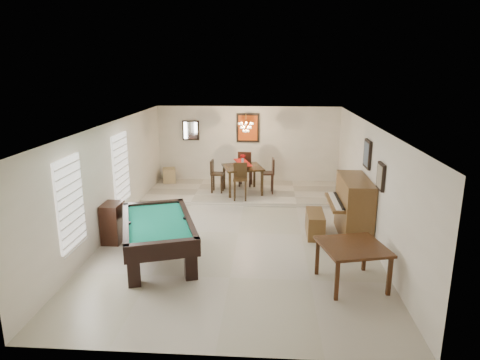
# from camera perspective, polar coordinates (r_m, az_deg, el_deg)

# --- Properties ---
(ground_plane) EXTENTS (6.00, 9.00, 0.02)m
(ground_plane) POSITION_cam_1_polar(r_m,az_deg,el_deg) (10.29, -0.23, -7.12)
(ground_plane) COLOR beige
(wall_back) EXTENTS (6.00, 0.04, 2.60)m
(wall_back) POSITION_cam_1_polar(r_m,az_deg,el_deg) (14.26, 1.06, 4.60)
(wall_back) COLOR silver
(wall_back) RESTS_ON ground_plane
(wall_front) EXTENTS (6.00, 0.04, 2.60)m
(wall_front) POSITION_cam_1_polar(r_m,az_deg,el_deg) (5.67, -3.56, -11.81)
(wall_front) COLOR silver
(wall_front) RESTS_ON ground_plane
(wall_left) EXTENTS (0.04, 9.00, 2.60)m
(wall_left) POSITION_cam_1_polar(r_m,az_deg,el_deg) (10.52, -16.76, 0.24)
(wall_left) COLOR silver
(wall_left) RESTS_ON ground_plane
(wall_right) EXTENTS (0.04, 9.00, 2.60)m
(wall_right) POSITION_cam_1_polar(r_m,az_deg,el_deg) (10.12, 16.96, -0.34)
(wall_right) COLOR silver
(wall_right) RESTS_ON ground_plane
(ceiling) EXTENTS (6.00, 9.00, 0.04)m
(ceiling) POSITION_cam_1_polar(r_m,az_deg,el_deg) (9.62, -0.24, 7.45)
(ceiling) COLOR white
(ceiling) RESTS_ON wall_back
(dining_step) EXTENTS (6.00, 2.50, 0.12)m
(dining_step) POSITION_cam_1_polar(r_m,az_deg,el_deg) (13.33, 0.77, -1.61)
(dining_step) COLOR beige
(dining_step) RESTS_ON ground_plane
(window_left_front) EXTENTS (0.06, 1.00, 1.70)m
(window_left_front) POSITION_cam_1_polar(r_m,az_deg,el_deg) (8.54, -21.70, -2.84)
(window_left_front) COLOR white
(window_left_front) RESTS_ON wall_left
(window_left_rear) EXTENTS (0.06, 1.00, 1.70)m
(window_left_rear) POSITION_cam_1_polar(r_m,az_deg,el_deg) (11.03, -15.59, 1.52)
(window_left_rear) COLOR white
(window_left_rear) RESTS_ON wall_left
(pool_table) EXTENTS (2.06, 2.78, 0.83)m
(pool_table) POSITION_cam_1_polar(r_m,az_deg,el_deg) (8.96, -10.82, -7.92)
(pool_table) COLOR black
(pool_table) RESTS_ON ground_plane
(square_table) EXTENTS (1.33, 1.33, 0.76)m
(square_table) POSITION_cam_1_polar(r_m,az_deg,el_deg) (8.12, 14.67, -10.88)
(square_table) COLOR #351C0D
(square_table) RESTS_ON ground_plane
(upright_piano) EXTENTS (0.93, 1.67, 1.39)m
(upright_piano) POSITION_cam_1_polar(r_m,az_deg,el_deg) (10.20, 14.03, -3.57)
(upright_piano) COLOR brown
(upright_piano) RESTS_ON ground_plane
(piano_bench) EXTENTS (0.40, 0.99, 0.55)m
(piano_bench) POSITION_cam_1_polar(r_m,az_deg,el_deg) (10.24, 9.96, -5.77)
(piano_bench) COLOR brown
(piano_bench) RESTS_ON ground_plane
(apothecary_chest) EXTENTS (0.40, 0.60, 0.90)m
(apothecary_chest) POSITION_cam_1_polar(r_m,az_deg,el_deg) (10.07, -16.58, -5.47)
(apothecary_chest) COLOR black
(apothecary_chest) RESTS_ON ground_plane
(dining_table) EXTENTS (1.39, 1.39, 0.93)m
(dining_table) POSITION_cam_1_polar(r_m,az_deg,el_deg) (12.99, 0.36, 0.34)
(dining_table) COLOR black
(dining_table) RESTS_ON dining_step
(flower_vase) EXTENTS (0.19, 0.19, 0.26)m
(flower_vase) POSITION_cam_1_polar(r_m,az_deg,el_deg) (12.86, 0.36, 2.91)
(flower_vase) COLOR #B50F0F
(flower_vase) RESTS_ON dining_table
(dining_chair_south) EXTENTS (0.41, 0.41, 1.06)m
(dining_chair_south) POSITION_cam_1_polar(r_m,az_deg,el_deg) (12.24, 0.03, -0.26)
(dining_chair_south) COLOR black
(dining_chair_south) RESTS_ON dining_step
(dining_chair_north) EXTENTS (0.46, 0.46, 1.14)m
(dining_chair_north) POSITION_cam_1_polar(r_m,az_deg,el_deg) (13.71, 0.73, 1.57)
(dining_chair_north) COLOR black
(dining_chair_north) RESTS_ON dining_step
(dining_chair_west) EXTENTS (0.39, 0.39, 0.99)m
(dining_chair_west) POSITION_cam_1_polar(r_m,az_deg,el_deg) (13.02, -3.03, 0.50)
(dining_chair_west) COLOR black
(dining_chair_west) RESTS_ON dining_step
(dining_chair_east) EXTENTS (0.43, 0.43, 1.07)m
(dining_chair_east) POSITION_cam_1_polar(r_m,az_deg,el_deg) (12.93, 3.64, 0.55)
(dining_chair_east) COLOR black
(dining_chair_east) RESTS_ON dining_step
(corner_bench) EXTENTS (0.52, 0.59, 0.46)m
(corner_bench) POSITION_cam_1_polar(r_m,az_deg,el_deg) (14.41, -9.42, 0.63)
(corner_bench) COLOR tan
(corner_bench) RESTS_ON dining_step
(chandelier) EXTENTS (0.44, 0.44, 0.60)m
(chandelier) POSITION_cam_1_polar(r_m,az_deg,el_deg) (12.84, 0.79, 7.52)
(chandelier) COLOR #FFE5B2
(chandelier) RESTS_ON ceiling
(back_painting) EXTENTS (0.75, 0.06, 0.95)m
(back_painting) POSITION_cam_1_polar(r_m,az_deg,el_deg) (14.13, 1.07, 6.96)
(back_painting) COLOR #D84C14
(back_painting) RESTS_ON wall_back
(back_mirror) EXTENTS (0.55, 0.06, 0.65)m
(back_mirror) POSITION_cam_1_polar(r_m,az_deg,el_deg) (14.36, -6.58, 6.59)
(back_mirror) COLOR white
(back_mirror) RESTS_ON wall_back
(right_picture_upper) EXTENTS (0.06, 0.55, 0.65)m
(right_picture_upper) POSITION_cam_1_polar(r_m,az_deg,el_deg) (10.26, 16.63, 3.33)
(right_picture_upper) COLOR slate
(right_picture_upper) RESTS_ON wall_right
(right_picture_lower) EXTENTS (0.06, 0.45, 0.55)m
(right_picture_lower) POSITION_cam_1_polar(r_m,az_deg,el_deg) (9.07, 18.27, 0.45)
(right_picture_lower) COLOR gray
(right_picture_lower) RESTS_ON wall_right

